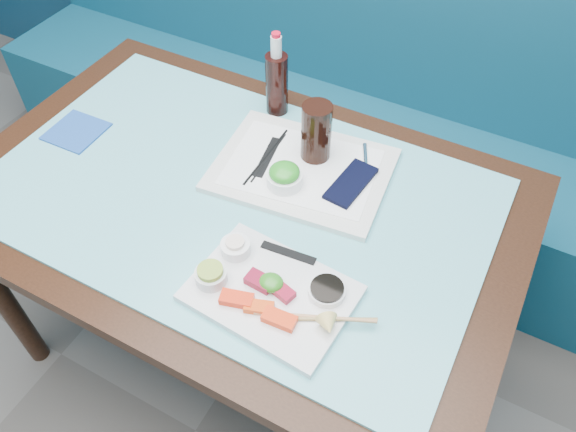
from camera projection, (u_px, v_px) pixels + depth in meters
The scene contains 34 objects.
booth_bench at pixel (357, 124), 2.16m from camera, with size 3.00×0.56×1.17m.
dining_table at pixel (238, 218), 1.45m from camera, with size 1.40×0.90×0.75m.
glass_top at pixel (235, 195), 1.39m from camera, with size 1.22×0.76×0.01m, color #5FB6BF.
sashimi_plate at pixel (271, 293), 1.18m from camera, with size 0.33×0.24×0.02m, color silver.
salmon_left at pixel (237, 299), 1.15m from camera, with size 0.07×0.03×0.02m, color red.
salmon_mid at pixel (259, 307), 1.14m from camera, with size 0.06×0.03×0.01m, color #E83E09.
salmon_right at pixel (279, 319), 1.12m from camera, with size 0.07×0.03×0.02m, color red.
tuna_left at pixel (260, 281), 1.18m from camera, with size 0.06×0.04×0.02m, color maroon.
tuna_right at pixel (283, 292), 1.16m from camera, with size 0.05×0.03×0.02m, color maroon.
seaweed_garnish at pixel (271, 283), 1.17m from camera, with size 0.05×0.05×0.03m, color #2C7E1D.
ramekin_wasabi at pixel (211, 276), 1.18m from camera, with size 0.07×0.07×0.03m, color silver.
wasabi_fill at pixel (210, 270), 1.17m from camera, with size 0.05×0.05×0.01m, color #8AAB37.
ramekin_ginger at pixel (236, 247), 1.23m from camera, with size 0.07×0.07×0.03m, color white.
ginger_fill at pixel (235, 242), 1.22m from camera, with size 0.04×0.04×0.01m, color #F2DAC6.
soy_dish at pixel (327, 291), 1.16m from camera, with size 0.08×0.08×0.02m, color white.
soy_fill at pixel (327, 288), 1.15m from camera, with size 0.07×0.07×0.01m, color black.
lemon_wedge at pixel (328, 325), 1.09m from camera, with size 0.04×0.04×0.04m, color #FFDE78.
chopstick_sleeve at pixel (288, 253), 1.24m from camera, with size 0.13×0.02×0.00m, color black.
wooden_chopstick_a at pixel (315, 317), 1.13m from camera, with size 0.01×0.01×0.25m, color tan.
wooden_chopstick_b at pixel (320, 319), 1.12m from camera, with size 0.01×0.01×0.23m, color #9B7E49.
serving_tray at pixel (302, 170), 1.43m from camera, with size 0.44×0.33×0.02m, color silver.
paper_placemat at pixel (302, 167), 1.42m from camera, with size 0.37×0.26×0.00m, color white.
seaweed_bowl at pixel (284, 179), 1.37m from camera, with size 0.09×0.09×0.04m, color white.
seaweed_salad at pixel (284, 172), 1.35m from camera, with size 0.08×0.08×0.04m, color #268E20.
cola_glass at pixel (316, 132), 1.39m from camera, with size 0.08×0.08×0.16m, color black.
navy_pouch at pixel (351, 183), 1.37m from camera, with size 0.07×0.16×0.01m, color black.
fork at pixel (365, 157), 1.44m from camera, with size 0.01×0.01×0.10m, color silver.
black_chopstick_a at pixel (266, 156), 1.44m from camera, with size 0.01×0.01×0.23m, color black.
black_chopstick_b at pixel (269, 157), 1.44m from camera, with size 0.01×0.01×0.20m, color black.
tray_sleeve at pixel (267, 157), 1.44m from camera, with size 0.03×0.15×0.00m, color black.
cola_bottle_body at pixel (277, 84), 1.54m from camera, with size 0.06×0.06×0.18m, color black.
cola_bottle_neck at pixel (276, 47), 1.45m from camera, with size 0.03×0.03×0.06m, color white.
cola_bottle_cap at pixel (276, 35), 1.42m from camera, with size 0.02×0.02×0.01m, color red.
blue_napkin at pixel (76, 131), 1.54m from camera, with size 0.14×0.14×0.01m, color #1B4797.
Camera 1 is at (0.57, 0.67, 1.76)m, focal length 35.00 mm.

